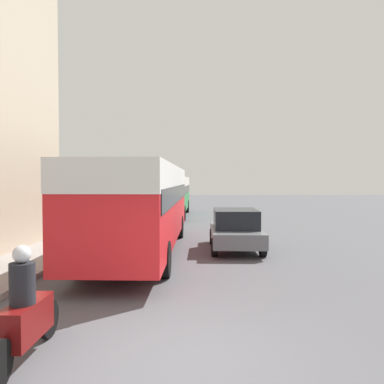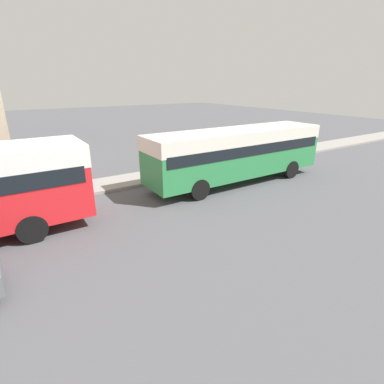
{
  "view_description": "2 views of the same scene",
  "coord_description": "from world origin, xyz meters",
  "px_view_note": "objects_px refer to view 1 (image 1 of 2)",
  "views": [
    {
      "loc": [
        0.41,
        -5.51,
        2.67
      ],
      "look_at": [
        -0.22,
        18.4,
        1.88
      ],
      "focal_mm": 35.0,
      "sensor_mm": 36.0,
      "label": 1
    },
    {
      "loc": [
        9.99,
        11.22,
        5.17
      ],
      "look_at": [
        0.01,
        17.68,
        0.81
      ],
      "focal_mm": 28.0,
      "sensor_mm": 36.0,
      "label": 2
    }
  ],
  "objects_px": {
    "bus_lead": "(143,197)",
    "bus_following": "(170,191)",
    "car_crossing": "(235,229)",
    "motorcycle_behind_lead": "(25,315)"
  },
  "relations": [
    {
      "from": "bus_lead",
      "to": "car_crossing",
      "type": "relative_size",
      "value": 2.9
    },
    {
      "from": "bus_following",
      "to": "car_crossing",
      "type": "bearing_deg",
      "value": -74.67
    },
    {
      "from": "bus_following",
      "to": "motorcycle_behind_lead",
      "type": "height_order",
      "value": "bus_following"
    },
    {
      "from": "bus_lead",
      "to": "motorcycle_behind_lead",
      "type": "xyz_separation_m",
      "value": [
        -0.42,
        -8.26,
        -1.36
      ]
    },
    {
      "from": "bus_lead",
      "to": "motorcycle_behind_lead",
      "type": "distance_m",
      "value": 8.39
    },
    {
      "from": "bus_lead",
      "to": "bus_following",
      "type": "relative_size",
      "value": 1.11
    },
    {
      "from": "bus_lead",
      "to": "motorcycle_behind_lead",
      "type": "bearing_deg",
      "value": -92.91
    },
    {
      "from": "bus_lead",
      "to": "bus_following",
      "type": "bearing_deg",
      "value": 90.58
    },
    {
      "from": "bus_following",
      "to": "bus_lead",
      "type": "bearing_deg",
      "value": -89.42
    },
    {
      "from": "bus_following",
      "to": "car_crossing",
      "type": "relative_size",
      "value": 2.6
    }
  ]
}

